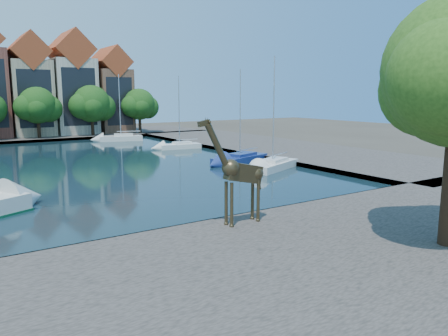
{
  "coord_description": "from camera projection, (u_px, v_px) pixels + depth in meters",
  "views": [
    {
      "loc": [
        -10.63,
        -18.86,
        6.97
      ],
      "look_at": [
        2.68,
        1.38,
        2.84
      ],
      "focal_mm": 35.0,
      "sensor_mm": 36.0,
      "label": 1
    }
  ],
  "objects": [
    {
      "name": "sailboat_right_d",
      "position": [
        121.0,
        137.0,
        64.68
      ],
      "size": [
        6.5,
        3.79,
        9.72
      ],
      "color": "silver",
      "rests_on": "water_basin"
    },
    {
      "name": "far_tree_east",
      "position": [
        92.0,
        105.0,
        68.65
      ],
      "size": [
        7.54,
        5.8,
        7.84
      ],
      "color": "#332114",
      "rests_on": "far_quay"
    },
    {
      "name": "sailboat_right_c",
      "position": [
        180.0,
        145.0,
        55.54
      ],
      "size": [
        5.46,
        2.5,
        9.08
      ],
      "color": "silver",
      "rests_on": "water_basin"
    },
    {
      "name": "near_quay",
      "position": [
        286.0,
        272.0,
        16.65
      ],
      "size": [
        50.0,
        14.0,
        0.5
      ],
      "primitive_type": "cube",
      "color": "#504A46",
      "rests_on": "ground"
    },
    {
      "name": "right_quay",
      "position": [
        273.0,
        147.0,
        55.73
      ],
      "size": [
        14.0,
        52.0,
        0.5
      ],
      "primitive_type": "cube",
      "color": "#504A46",
      "rests_on": "ground"
    },
    {
      "name": "sailboat_right_b",
      "position": [
        240.0,
        157.0,
        44.61
      ],
      "size": [
        7.14,
        4.38,
        9.28
      ],
      "color": "navy",
      "rests_on": "water_basin"
    },
    {
      "name": "townhouse_east_end",
      "position": [
        110.0,
        93.0,
        75.51
      ],
      "size": [
        5.44,
        9.18,
        14.43
      ],
      "color": "brown",
      "rests_on": "far_quay"
    },
    {
      "name": "townhouse_east_inner",
      "position": [
        29.0,
        89.0,
        68.36
      ],
      "size": [
        5.94,
        9.18,
        15.79
      ],
      "color": "tan",
      "rests_on": "far_quay"
    },
    {
      "name": "sailboat_right_a",
      "position": [
        273.0,
        164.0,
        40.3
      ],
      "size": [
        6.75,
        4.58,
        10.21
      ],
      "color": "silver",
      "rests_on": "water_basin"
    },
    {
      "name": "townhouse_east_mid",
      "position": [
        72.0,
        87.0,
        71.82
      ],
      "size": [
        6.43,
        9.18,
        16.65
      ],
      "color": "beige",
      "rests_on": "far_quay"
    },
    {
      "name": "ground",
      "position": [
        195.0,
        231.0,
        22.46
      ],
      "size": [
        160.0,
        160.0,
        0.0
      ],
      "primitive_type": "plane",
      "color": "#38332B",
      "rests_on": "ground"
    },
    {
      "name": "far_tree_mid_east",
      "position": [
        38.0,
        107.0,
        64.33
      ],
      "size": [
        7.02,
        5.4,
        7.52
      ],
      "color": "#332114",
      "rests_on": "far_quay"
    },
    {
      "name": "far_tree_far_east",
      "position": [
        140.0,
        105.0,
        73.0
      ],
      "size": [
        6.76,
        5.2,
        7.36
      ],
      "color": "#332114",
      "rests_on": "far_quay"
    },
    {
      "name": "water_basin",
      "position": [
        73.0,
        166.0,
        42.22
      ],
      "size": [
        38.0,
        50.0,
        0.08
      ],
      "primitive_type": "cube",
      "color": "black",
      "rests_on": "ground"
    },
    {
      "name": "far_quay",
      "position": [
        19.0,
        137.0,
        68.55
      ],
      "size": [
        60.0,
        16.0,
        0.5
      ],
      "primitive_type": "cube",
      "color": "#504A46",
      "rests_on": "ground"
    },
    {
      "name": "giraffe_statue",
      "position": [
        239.0,
        173.0,
        21.59
      ],
      "size": [
        3.72,
        0.7,
        5.32
      ],
      "color": "#3E331F",
      "rests_on": "near_quay"
    }
  ]
}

